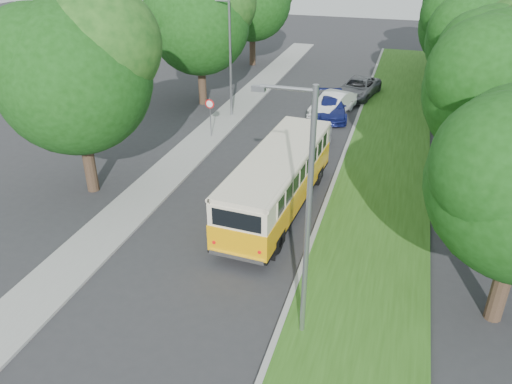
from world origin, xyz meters
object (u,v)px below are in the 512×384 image
(car_silver, at_px, (313,138))
(car_white, at_px, (333,104))
(car_grey, at_px, (358,88))
(lamppost_near, at_px, (305,213))
(lamppost_far, at_px, (229,55))
(vintage_bus, at_px, (278,182))
(car_blue, at_px, (331,107))

(car_silver, distance_m, car_white, 6.31)
(car_grey, bearing_deg, lamppost_near, -75.44)
(lamppost_far, xyz_separation_m, vintage_bus, (6.28, -11.28, -2.69))
(vintage_bus, distance_m, car_silver, 7.39)
(car_white, bearing_deg, lamppost_far, -143.22)
(lamppost_near, height_order, car_silver, lamppost_near)
(lamppost_near, distance_m, vintage_bus, 8.23)
(vintage_bus, xyz_separation_m, car_grey, (1.42, 18.11, -0.72))
(lamppost_near, relative_size, car_white, 1.77)
(lamppost_far, bearing_deg, car_blue, 16.26)
(lamppost_far, relative_size, car_silver, 1.83)
(lamppost_near, distance_m, car_white, 21.33)
(lamppost_far, relative_size, car_grey, 1.47)
(car_white, bearing_deg, car_grey, 91.98)
(car_grey, bearing_deg, lamppost_far, -126.60)
(car_silver, height_order, car_white, car_white)
(car_white, relative_size, car_blue, 0.96)
(lamppost_far, distance_m, vintage_bus, 13.19)
(vintage_bus, relative_size, car_blue, 2.04)
(lamppost_near, distance_m, car_grey, 25.62)
(car_white, bearing_deg, car_silver, -74.41)
(lamppost_far, bearing_deg, car_white, 20.06)
(lamppost_near, xyz_separation_m, car_silver, (-2.50, 14.57, -3.67))
(car_grey, bearing_deg, car_silver, -85.03)
(car_silver, bearing_deg, lamppost_far, 151.51)
(car_silver, height_order, car_grey, car_grey)
(car_grey, bearing_deg, car_blue, -91.78)
(car_silver, bearing_deg, lamppost_near, -77.24)
(car_silver, relative_size, car_blue, 0.87)
(lamppost_far, height_order, vintage_bus, lamppost_far)
(lamppost_near, xyz_separation_m, vintage_bus, (-2.63, 7.22, -2.94))
(car_silver, xyz_separation_m, car_grey, (1.29, 10.76, 0.01))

